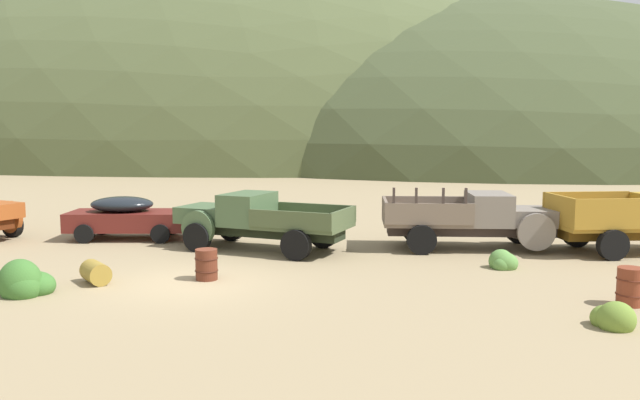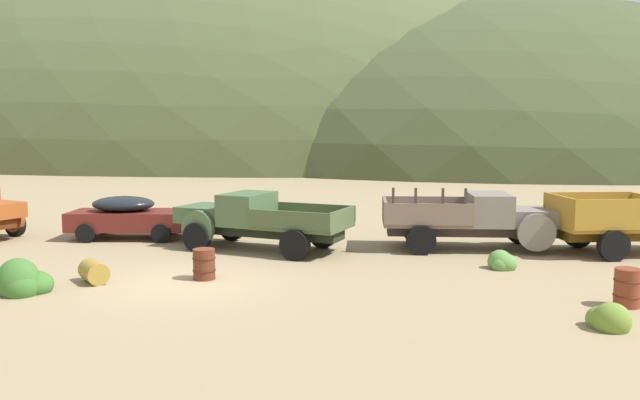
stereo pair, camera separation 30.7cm
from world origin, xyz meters
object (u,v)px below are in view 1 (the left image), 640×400
at_px(oil_drum_spare, 206,264).
at_px(car_oxblood, 133,217).
at_px(truck_primer_gray, 484,219).
at_px(oil_drum_by_truck, 630,287).
at_px(truck_weathered_green, 250,220).
at_px(oil_drum_foreground, 96,273).

bearing_deg(oil_drum_spare, car_oxblood, 131.60).
height_order(car_oxblood, oil_drum_spare, car_oxblood).
distance_m(car_oxblood, truck_primer_gray, 12.53).
relative_size(oil_drum_spare, oil_drum_by_truck, 0.94).
relative_size(truck_weathered_green, truck_primer_gray, 1.00).
distance_m(truck_weathered_green, truck_primer_gray, 7.88).
distance_m(car_oxblood, oil_drum_spare, 7.38).
xyz_separation_m(oil_drum_spare, oil_drum_foreground, (-2.71, -0.93, -0.13)).
relative_size(car_oxblood, oil_drum_by_truck, 5.46).
distance_m(oil_drum_spare, oil_drum_foreground, 2.87).
bearing_deg(oil_drum_by_truck, truck_primer_gray, 113.59).
relative_size(truck_weathered_green, oil_drum_spare, 7.44).
bearing_deg(oil_drum_by_truck, oil_drum_spare, 176.68).
height_order(oil_drum_spare, oil_drum_by_truck, oil_drum_by_truck).
height_order(truck_primer_gray, oil_drum_by_truck, truck_primer_gray).
xyz_separation_m(car_oxblood, truck_weathered_green, (4.78, -1.09, 0.18)).
xyz_separation_m(oil_drum_by_truck, oil_drum_foreground, (-13.18, -0.33, -0.15)).
bearing_deg(oil_drum_foreground, car_oxblood, 108.67).
height_order(oil_drum_spare, oil_drum_foreground, oil_drum_spare).
bearing_deg(truck_weathered_green, truck_primer_gray, -156.93).
xyz_separation_m(car_oxblood, truck_primer_gray, (12.52, 0.38, 0.20)).
xyz_separation_m(truck_primer_gray, oil_drum_foreground, (-10.34, -6.82, -0.73)).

